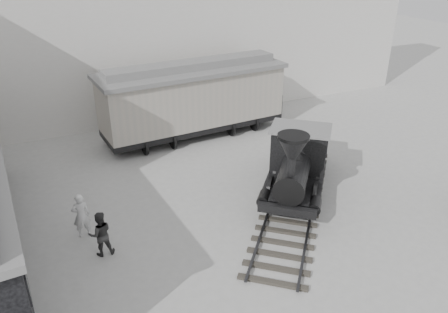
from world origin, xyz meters
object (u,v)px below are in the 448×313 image
locomotive (297,166)px  boxcar (193,98)px  visitor_b (101,234)px  visitor_a (81,215)px

locomotive → boxcar: 7.88m
locomotive → visitor_b: (-8.05, -0.61, -0.51)m
boxcar → visitor_a: size_ratio=5.97×
visitor_a → visitor_b: bearing=108.5°
locomotive → visitor_b: 8.09m
boxcar → visitor_a: 9.91m
visitor_b → locomotive: bearing=-173.2°
locomotive → boxcar: size_ratio=0.90×
locomotive → visitor_a: bearing=-144.8°
locomotive → boxcar: boxcar is taller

